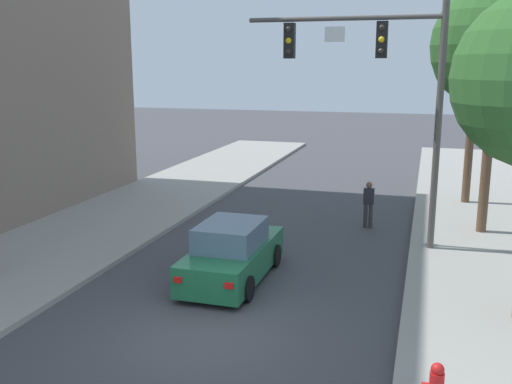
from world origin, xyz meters
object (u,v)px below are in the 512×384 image
car_lead_green (232,254)px  street_tree_third (476,60)px  traffic_signal_mast (384,75)px  street_tree_second (497,46)px  fire_hydrant (437,383)px  pedestrian_crossing_road (369,202)px

car_lead_green → street_tree_third: 13.39m
traffic_signal_mast → street_tree_third: traffic_signal_mast is taller
traffic_signal_mast → street_tree_third: bearing=66.2°
car_lead_green → street_tree_second: 10.65m
fire_hydrant → street_tree_second: 12.48m
street_tree_third → street_tree_second: bearing=-86.3°
pedestrian_crossing_road → fire_hydrant: (2.23, -10.94, -0.41)m
car_lead_green → pedestrian_crossing_road: bearing=64.6°
traffic_signal_mast → street_tree_third: size_ratio=1.03×
car_lead_green → street_tree_second: size_ratio=0.53×
car_lead_green → fire_hydrant: (5.16, -4.77, -0.22)m
car_lead_green → street_tree_second: bearing=43.1°
traffic_signal_mast → car_lead_green: (-3.43, -3.90, -4.58)m
car_lead_green → street_tree_third: size_ratio=0.58×
car_lead_green → fire_hydrant: size_ratio=5.90×
car_lead_green → fire_hydrant: 7.03m
traffic_signal_mast → street_tree_second: bearing=35.8°
street_tree_third → traffic_signal_mast: bearing=-113.8°
street_tree_third → pedestrian_crossing_road: bearing=-127.8°
traffic_signal_mast → pedestrian_crossing_road: 4.97m
pedestrian_crossing_road → fire_hydrant: pedestrian_crossing_road is taller
pedestrian_crossing_road → car_lead_green: bearing=-115.4°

